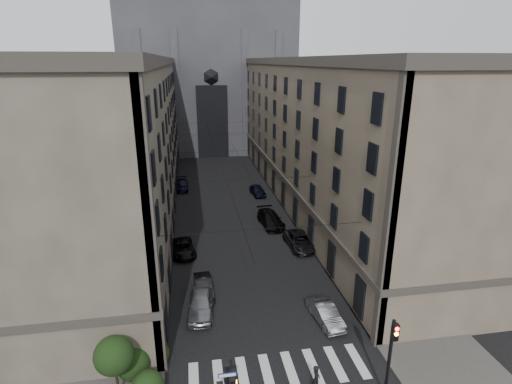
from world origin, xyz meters
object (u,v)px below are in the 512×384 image
traffic_light_right (391,351)px  car_right_near (325,313)px  gothic_tower (208,64)px  car_left_near (201,303)px  car_right_far (258,190)px  car_left_midnear (204,286)px  pedestrian (316,379)px  car_left_midfar (183,248)px  car_left_far (182,185)px  car_right_midfar (271,219)px  car_right_midnear (300,241)px

traffic_light_right → car_right_near: traffic_light_right is taller
traffic_light_right → car_right_near: (-1.08, 7.40, -2.61)m
gothic_tower → car_left_near: (-4.52, -63.02, -16.98)m
car_left_near → car_right_far: size_ratio=1.15×
car_left_midnear → pedestrian: bearing=-66.6°
gothic_tower → traffic_light_right: (5.60, -73.04, -14.51)m
car_left_midnear → car_left_midfar: size_ratio=0.87×
car_left_far → pedestrian: (7.97, -40.55, 0.21)m
car_right_midfar → car_left_midfar: bearing=-156.3°
traffic_light_right → car_right_midfar: size_ratio=0.94×
car_left_near → gothic_tower: bearing=91.5°
car_left_near → car_left_midfar: 10.30m
car_left_midfar → car_left_far: (-0.31, 21.40, 0.07)m
car_right_near → car_right_midnear: car_right_midnear is taller
car_right_midnear → car_right_midfar: (-1.78, 6.17, 0.08)m
traffic_light_right → car_left_midnear: traffic_light_right is taller
car_left_near → car_left_midfar: car_left_near is taller
traffic_light_right → car_left_midfar: bearing=119.6°
car_right_far → car_right_midfar: bearing=-97.9°
car_left_midfar → car_left_midnear: bearing=-84.8°
gothic_tower → car_right_near: (4.52, -65.64, -17.12)m
gothic_tower → car_right_near: size_ratio=14.03×
gothic_tower → car_right_near: gothic_tower is taller
car_left_midnear → car_right_midfar: size_ratio=0.73×
gothic_tower → pedestrian: gothic_tower is taller
car_right_midnear → pedestrian: 19.10m
car_left_midnear → car_right_near: (8.72, -5.27, 0.02)m
car_left_near → car_left_midnear: 2.67m
car_left_midfar → car_left_near: bearing=-89.8°
gothic_tower → car_right_far: bearing=-82.7°
gothic_tower → car_left_midnear: bearing=-94.0°
traffic_light_right → pedestrian: 4.63m
traffic_light_right → car_left_midnear: (-9.80, 12.66, -2.63)m
gothic_tower → pedestrian: 73.93m
traffic_light_right → car_left_near: (-10.12, 10.02, -2.47)m
gothic_tower → car_right_midnear: size_ratio=11.20×
car_left_far → car_right_far: car_left_far is taller
car_left_midfar → car_right_midnear: bearing=-9.9°
car_right_midfar → car_right_far: bearing=82.3°
car_left_midnear → car_left_far: (-2.00, 28.97, 0.05)m
car_left_midfar → pedestrian: size_ratio=2.50×
gothic_tower → car_left_near: gothic_tower is taller
traffic_light_right → car_right_near: size_ratio=1.26×
gothic_tower → car_left_far: size_ratio=11.85×
car_left_midnear → car_right_midnear: 12.38m
car_right_midnear → car_right_far: car_right_midnear is taller
car_right_midnear → car_left_far: bearing=116.7°
car_left_midnear → car_right_midnear: bearing=30.9°
pedestrian → car_right_far: bearing=8.9°
car_right_midfar → traffic_light_right: bearing=-92.5°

